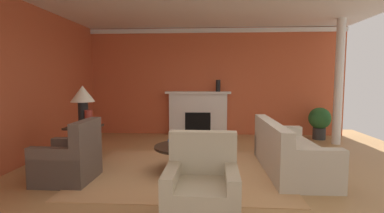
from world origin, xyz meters
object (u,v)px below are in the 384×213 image
(fireplace, at_px, (198,115))
(vase_mantel_right, at_px, (218,86))
(potted_plant, at_px, (320,121))
(armchair_near_window, at_px, (70,161))
(vase_on_side_table, at_px, (89,119))
(coffee_table, at_px, (184,152))
(table_lamp, at_px, (83,98))
(side_table, at_px, (84,142))
(sofa, at_px, (289,154))
(armchair_facing_fireplace, at_px, (202,193))

(fireplace, distance_m, vase_mantel_right, 0.98)
(vase_mantel_right, xyz_separation_m, potted_plant, (2.63, -0.32, -0.89))
(armchair_near_window, xyz_separation_m, vase_on_side_table, (-0.05, 0.85, 0.55))
(coffee_table, bearing_deg, potted_plant, 41.41)
(table_lamp, distance_m, potted_plant, 5.80)
(vase_on_side_table, bearing_deg, side_table, 141.34)
(side_table, bearing_deg, fireplace, 54.72)
(coffee_table, bearing_deg, sofa, 4.96)
(potted_plant, bearing_deg, armchair_near_window, -145.47)
(vase_mantel_right, distance_m, potted_plant, 2.80)
(vase_mantel_right, bearing_deg, side_table, -132.53)
(sofa, distance_m, armchair_facing_fireplace, 2.30)
(fireplace, bearing_deg, armchair_near_window, -115.46)
(coffee_table, bearing_deg, vase_mantel_right, 78.61)
(armchair_near_window, distance_m, side_table, 0.99)
(fireplace, height_order, sofa, fireplace)
(vase_mantel_right, bearing_deg, sofa, -69.83)
(vase_on_side_table, height_order, vase_mantel_right, vase_mantel_right)
(armchair_near_window, bearing_deg, potted_plant, 34.53)
(side_table, xyz_separation_m, vase_on_side_table, (0.15, -0.12, 0.46))
(side_table, relative_size, vase_mantel_right, 2.18)
(armchair_facing_fireplace, relative_size, side_table, 1.36)
(side_table, xyz_separation_m, vase_mantel_right, (2.56, 2.79, 0.99))
(side_table, height_order, vase_on_side_table, vase_on_side_table)
(side_table, bearing_deg, vase_on_side_table, -38.66)
(potted_plant, bearing_deg, vase_on_side_table, -152.83)
(armchair_facing_fireplace, height_order, side_table, armchair_facing_fireplace)
(coffee_table, distance_m, potted_plant, 4.38)
(armchair_facing_fireplace, bearing_deg, table_lamp, 137.50)
(vase_on_side_table, xyz_separation_m, potted_plant, (5.04, 2.59, -0.36))
(armchair_near_window, xyz_separation_m, potted_plant, (5.00, 3.44, 0.19))
(armchair_facing_fireplace, distance_m, coffee_table, 1.68)
(table_lamp, bearing_deg, armchair_facing_fireplace, -42.50)
(vase_on_side_table, height_order, potted_plant, vase_on_side_table)
(table_lamp, xyz_separation_m, vase_mantel_right, (2.56, 2.79, 0.16))
(fireplace, bearing_deg, sofa, -61.71)
(sofa, xyz_separation_m, vase_mantel_right, (-1.13, 3.06, 1.09))
(armchair_facing_fireplace, distance_m, table_lamp, 3.20)
(armchair_near_window, height_order, potted_plant, armchair_near_window)
(fireplace, distance_m, armchair_near_window, 4.23)
(sofa, xyz_separation_m, table_lamp, (-3.69, 0.27, 0.93))
(side_table, bearing_deg, armchair_facing_fireplace, -42.50)
(armchair_facing_fireplace, bearing_deg, coffee_table, 101.90)
(side_table, bearing_deg, table_lamp, -90.00)
(side_table, height_order, potted_plant, potted_plant)
(fireplace, xyz_separation_m, coffee_table, (-0.10, -3.27, -0.24))
(coffee_table, bearing_deg, armchair_near_window, -162.35)
(sofa, relative_size, armchair_near_window, 2.22)
(armchair_near_window, xyz_separation_m, armchair_facing_fireplace, (2.06, -1.10, 0.00))
(armchair_near_window, relative_size, coffee_table, 0.95)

